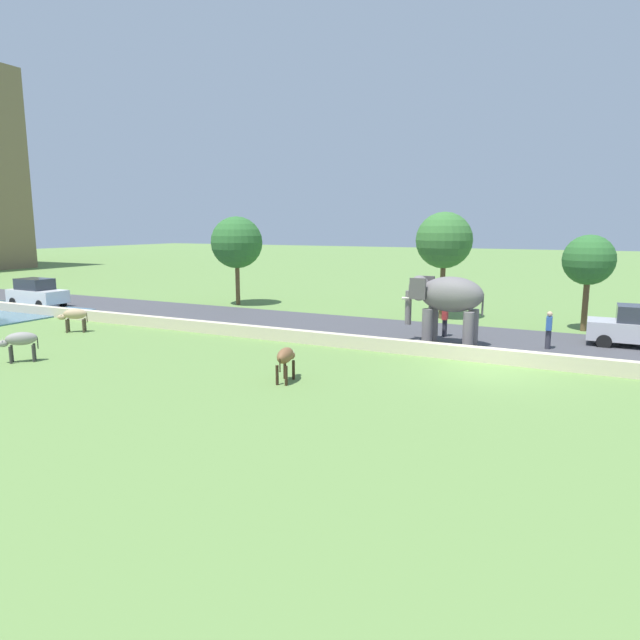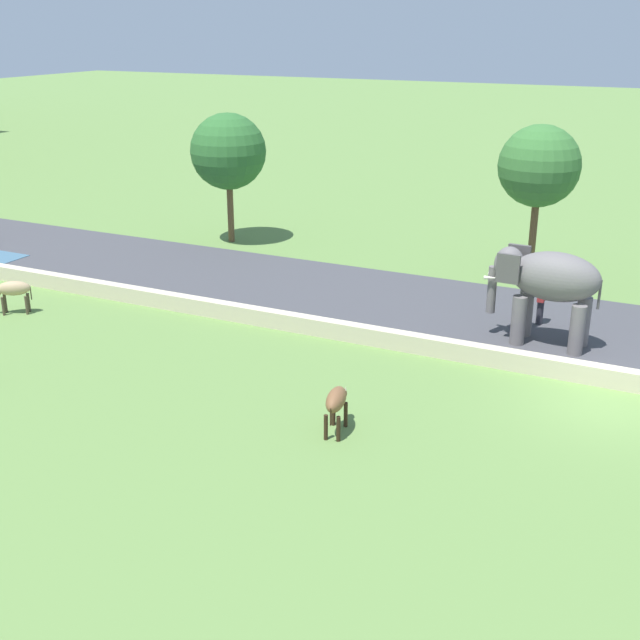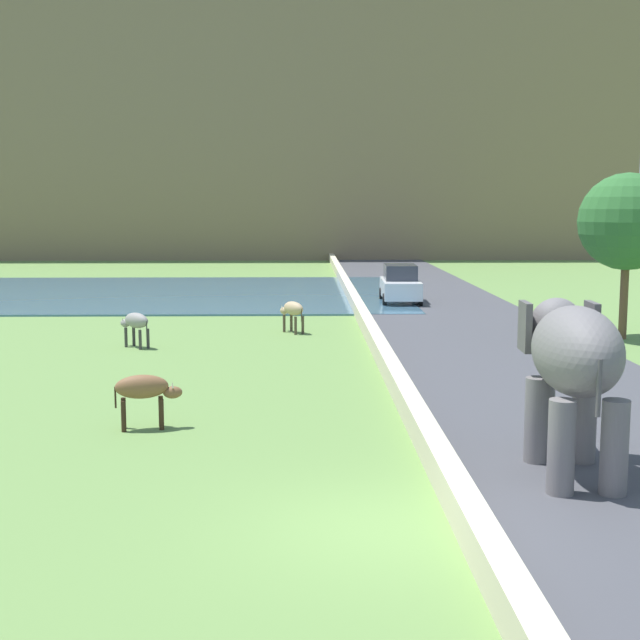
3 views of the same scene
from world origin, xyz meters
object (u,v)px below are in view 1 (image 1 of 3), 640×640
cow_tan (74,315)px  cow_brown (286,357)px  person_beside_elephant (445,319)px  elephant (446,299)px  car_white (37,293)px  cow_grey (20,340)px  person_trailing (549,330)px

cow_tan → cow_brown: bearing=-102.3°
cow_brown → cow_tan: (2.93, 13.46, 0.00)m
person_beside_elephant → cow_brown: (-9.55, 2.94, -0.04)m
person_beside_elephant → elephant: bearing=-166.4°
car_white → elephant: bearing=-90.0°
cow_brown → cow_tan: same height
elephant → cow_grey: 16.97m
car_white → cow_tan: bearing=-118.0°
elephant → person_trailing: 4.35m
elephant → person_beside_elephant: (1.67, 0.40, -1.16)m
car_white → cow_grey: (-10.00, -12.43, -0.06)m
car_white → cow_tan: (-4.94, -9.29, -0.06)m
elephant → car_white: 26.11m
cow_brown → cow_grey: size_ratio=1.15×
person_beside_elephant → cow_grey: person_beside_elephant is taller
elephant → person_trailing: bearing=-76.3°
person_trailing → cow_tan: person_trailing is taller
elephant → person_beside_elephant: size_ratio=2.14×
elephant → cow_brown: bearing=157.0°
person_trailing → cow_brown: size_ratio=1.15×
cow_grey → cow_tan: bearing=31.8°
cow_tan → car_white: bearing=62.0°
cow_brown → cow_tan: size_ratio=1.06×
person_trailing → cow_grey: person_trailing is taller
cow_brown → person_trailing: bearing=-39.9°
person_beside_elephant → person_trailing: size_ratio=1.00×
elephant → car_white: elephant is taller
elephant → cow_brown: size_ratio=2.46×
elephant → cow_grey: elephant is taller
person_trailing → cow_grey: size_ratio=1.32×
elephant → cow_tan: 17.55m
elephant → cow_tan: bearing=106.4°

